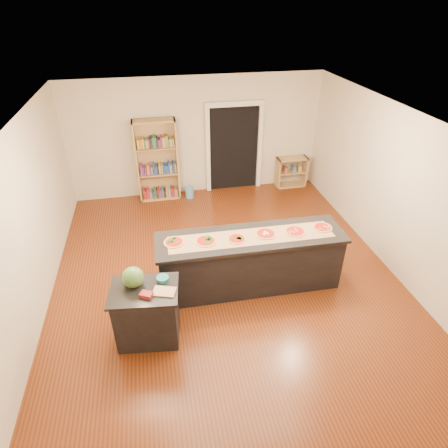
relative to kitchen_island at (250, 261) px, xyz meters
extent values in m
cube|color=beige|center=(-0.35, 0.27, 0.89)|extent=(6.00, 7.00, 2.80)
cube|color=#632D11|center=(-0.35, 0.27, -0.51)|extent=(6.00, 7.00, 0.01)
cube|color=white|center=(-0.35, 0.27, 2.29)|extent=(6.00, 7.00, 0.01)
cube|color=black|center=(0.55, 3.76, 0.54)|extent=(1.20, 0.02, 2.10)
cube|color=silver|center=(-0.10, 3.71, 0.54)|extent=(0.10, 0.08, 2.10)
cube|color=silver|center=(1.20, 3.71, 0.54)|extent=(0.10, 0.08, 2.10)
cube|color=silver|center=(0.55, 3.71, 1.64)|extent=(1.40, 0.08, 0.12)
cube|color=black|center=(0.00, 0.00, -0.03)|extent=(2.99, 0.75, 0.96)
cube|color=black|center=(0.00, 0.00, 0.48)|extent=(3.08, 0.83, 0.05)
cube|color=black|center=(-1.73, -0.83, -0.07)|extent=(0.85, 0.60, 0.88)
cube|color=black|center=(-1.73, -0.83, 0.39)|extent=(0.93, 0.68, 0.04)
cube|color=tan|center=(-1.33, 3.55, 0.46)|extent=(0.97, 0.34, 1.94)
cube|color=tan|center=(2.03, 3.55, -0.12)|extent=(0.77, 0.33, 0.77)
cylinder|color=#5594BF|center=(-0.63, 3.41, -0.36)|extent=(0.21, 0.21, 0.30)
cube|color=#98714E|center=(0.00, -0.02, 0.51)|extent=(2.68, 0.51, 0.00)
sphere|color=#144214|center=(-1.85, -0.72, 0.56)|extent=(0.29, 0.29, 0.29)
cube|color=tan|center=(-1.45, -0.94, 0.42)|extent=(0.35, 0.29, 0.02)
cube|color=maroon|center=(-1.69, -0.98, 0.44)|extent=(0.20, 0.18, 0.06)
cylinder|color=#195966|center=(-1.46, -0.70, 0.44)|extent=(0.17, 0.17, 0.07)
cylinder|color=tan|center=(-1.23, 0.06, 0.52)|extent=(0.32, 0.32, 0.02)
cylinder|color=#A5190C|center=(-1.23, 0.06, 0.52)|extent=(0.26, 0.26, 0.00)
cylinder|color=tan|center=(-0.74, -0.01, 0.52)|extent=(0.34, 0.34, 0.02)
cylinder|color=#A5190C|center=(-0.74, -0.01, 0.52)|extent=(0.28, 0.28, 0.00)
cylinder|color=tan|center=(-0.25, -0.04, 0.52)|extent=(0.31, 0.31, 0.02)
cylinder|color=#A5190C|center=(-0.25, -0.04, 0.52)|extent=(0.25, 0.25, 0.00)
cylinder|color=tan|center=(0.25, 0.01, 0.52)|extent=(0.34, 0.34, 0.02)
cylinder|color=#A5190C|center=(0.25, 0.01, 0.52)|extent=(0.28, 0.28, 0.00)
cylinder|color=tan|center=(0.74, -0.02, 0.52)|extent=(0.35, 0.35, 0.02)
cylinder|color=#A5190C|center=(0.74, -0.02, 0.52)|extent=(0.28, 0.28, 0.00)
cylinder|color=tan|center=(1.23, 0.00, 0.52)|extent=(0.31, 0.31, 0.02)
cylinder|color=#A5190C|center=(1.23, 0.00, 0.52)|extent=(0.26, 0.26, 0.00)
camera|label=1|loc=(-1.40, -4.80, 3.87)|focal=30.00mm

